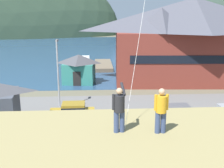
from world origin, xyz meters
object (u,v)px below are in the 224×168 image
object	(u,v)px
storage_shed_waterside	(79,68)
parked_car_corner_spot	(19,143)
moored_boat_wharfside	(86,65)
moored_boat_outer_mooring	(123,66)
wharf_dock	(103,65)
parking_light_pole	(58,70)
person_kite_flyer	(119,108)
parked_car_lone_by_shed	(73,112)
moored_boat_inner_slip	(86,63)
harbor_lodge	(193,37)
parked_car_mid_row_center	(176,114)
person_companion	(161,109)

from	to	relation	value
storage_shed_waterside	parked_car_corner_spot	bearing A→B (deg)	-98.11
moored_boat_wharfside	parked_car_corner_spot	size ratio (longest dim) A/B	1.37
moored_boat_outer_mooring	parked_car_corner_spot	xyz separation A→B (m)	(-10.50, -31.36, 0.34)
storage_shed_waterside	moored_boat_outer_mooring	bearing A→B (deg)	52.77
wharf_dock	parking_light_pole	xyz separation A→B (m)	(-5.41, -23.81, 3.95)
person_kite_flyer	parked_car_corner_spot	bearing A→B (deg)	126.01
parked_car_corner_spot	person_kite_flyer	xyz separation A→B (m)	(6.36, -8.74, 5.53)
parked_car_lone_by_shed	storage_shed_waterside	bearing A→B (deg)	90.83
moored_boat_outer_mooring	moored_boat_inner_slip	distance (m)	7.35
harbor_lodge	moored_boat_inner_slip	size ratio (longest dim) A/B	3.88
wharf_dock	parked_car_corner_spot	size ratio (longest dim) A/B	2.50
parked_car_mid_row_center	parked_car_lone_by_shed	bearing A→B (deg)	172.69
parked_car_mid_row_center	person_kite_flyer	size ratio (longest dim) A/B	2.28
parked_car_lone_by_shed	parking_light_pole	distance (m)	5.35
storage_shed_waterside	person_companion	distance (m)	31.19
moored_boat_outer_mooring	person_kite_flyer	world-z (taller)	person_kite_flyer
parked_car_corner_spot	parked_car_lone_by_shed	distance (m)	7.03
parked_car_mid_row_center	person_kite_flyer	world-z (taller)	person_kite_flyer
storage_shed_waterside	person_companion	size ratio (longest dim) A/B	2.98
parking_light_pole	storage_shed_waterside	bearing A→B (deg)	82.64
storage_shed_waterside	moored_boat_wharfside	world-z (taller)	storage_shed_waterside
moored_boat_wharfside	parked_car_lone_by_shed	xyz separation A→B (m)	(-0.47, -25.98, 0.34)
moored_boat_outer_mooring	parking_light_pole	size ratio (longest dim) A/B	1.01
person_kite_flyer	parking_light_pole	bearing A→B (deg)	104.17
moored_boat_wharfside	parked_car_corner_spot	distance (m)	32.41
parked_car_corner_spot	parked_car_lone_by_shed	xyz separation A→B (m)	(3.30, 6.21, 0.00)
moored_boat_wharfside	parked_car_lone_by_shed	bearing A→B (deg)	-91.04
parked_car_corner_spot	wharf_dock	bearing A→B (deg)	78.34
parked_car_corner_spot	moored_boat_outer_mooring	bearing A→B (deg)	71.49
moored_boat_inner_slip	parked_car_corner_spot	bearing A→B (deg)	-96.14
storage_shed_waterside	parking_light_pole	world-z (taller)	parking_light_pole
moored_boat_wharfside	parking_light_pole	world-z (taller)	parking_light_pole
wharf_dock	person_kite_flyer	xyz separation A→B (m)	(-0.64, -42.68, 6.24)
storage_shed_waterside	moored_boat_outer_mooring	distance (m)	12.36
wharf_dock	parked_car_mid_row_center	distance (m)	29.53
moored_boat_inner_slip	parked_car_corner_spot	distance (m)	34.25
storage_shed_waterside	person_kite_flyer	world-z (taller)	person_kite_flyer
moored_boat_wharfside	moored_boat_outer_mooring	distance (m)	6.78
storage_shed_waterside	person_kite_flyer	bearing A→B (deg)	-83.82
parked_car_corner_spot	harbor_lodge	bearing A→B (deg)	48.07
moored_boat_outer_mooring	parked_car_mid_row_center	world-z (taller)	moored_boat_outer_mooring
moored_boat_inner_slip	wharf_dock	bearing A→B (deg)	-1.94
harbor_lodge	person_kite_flyer	bearing A→B (deg)	-113.68
harbor_lodge	moored_boat_outer_mooring	world-z (taller)	harbor_lodge
moored_boat_wharfside	person_kite_flyer	bearing A→B (deg)	-86.39
person_kite_flyer	harbor_lodge	bearing A→B (deg)	66.32
moored_boat_outer_mooring	parked_car_lone_by_shed	bearing A→B (deg)	-105.98
parked_car_mid_row_center	person_companion	distance (m)	15.74
parked_car_lone_by_shed	wharf_dock	bearing A→B (deg)	82.39
parking_light_pole	person_kite_flyer	world-z (taller)	person_kite_flyer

